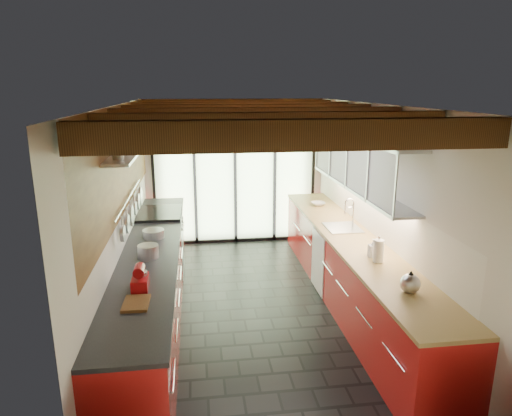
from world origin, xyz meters
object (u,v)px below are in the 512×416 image
at_px(kettle, 410,282).
at_px(soap_bottle, 373,248).
at_px(bowl, 318,204).
at_px(paper_towel, 378,251).
at_px(stand_mixer, 140,279).

xyz_separation_m(kettle, soap_bottle, (0.00, 0.93, 0.01)).
bearing_deg(bowl, paper_towel, -90.00).
bearing_deg(stand_mixer, kettle, -9.70).
xyz_separation_m(paper_towel, bowl, (0.00, 2.52, -0.10)).
bearing_deg(kettle, stand_mixer, 170.30).
distance_m(kettle, bowl, 3.29).
xyz_separation_m(paper_towel, soap_bottle, (0.00, 0.16, -0.02)).
height_order(kettle, bowl, kettle).
xyz_separation_m(soap_bottle, bowl, (0.00, 2.36, -0.08)).
distance_m(kettle, paper_towel, 0.77).
relative_size(paper_towel, bowl, 1.37).
height_order(stand_mixer, paper_towel, paper_towel).
relative_size(paper_towel, soap_bottle, 1.43).
distance_m(stand_mixer, soap_bottle, 2.59).
bearing_deg(stand_mixer, bowl, 48.35).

